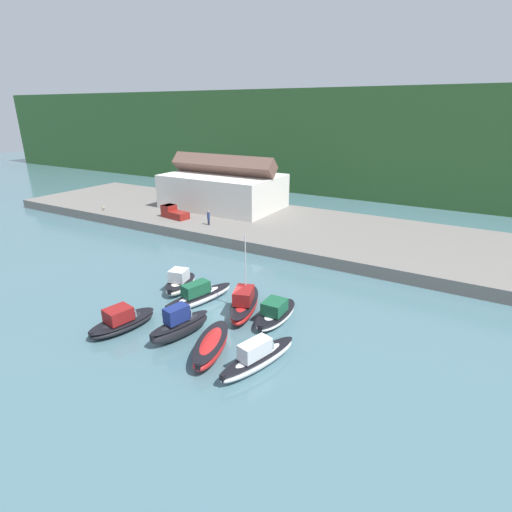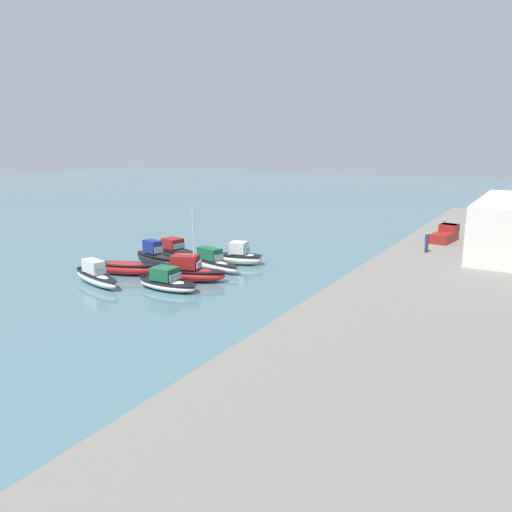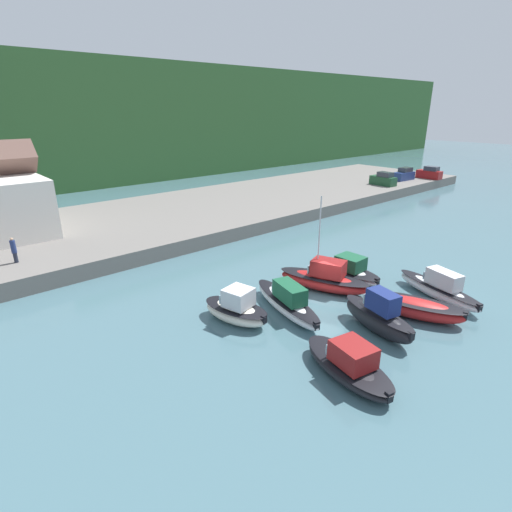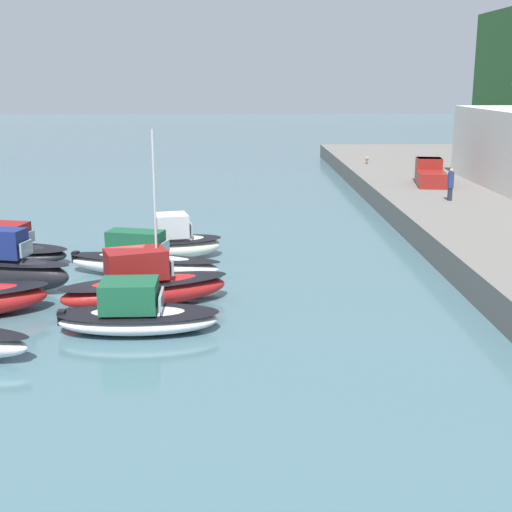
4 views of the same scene
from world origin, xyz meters
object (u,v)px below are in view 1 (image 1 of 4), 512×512
moored_boat_0 (180,283)px  dog_on_quay (103,208)px  moored_boat_1 (199,296)px  person_on_quay (209,218)px  moored_boat_6 (211,346)px  moored_boat_3 (275,313)px  moored_boat_4 (122,322)px  moored_boat_2 (244,303)px  moored_boat_5 (180,326)px  moored_boat_7 (258,358)px  pickup_truck_0 (173,212)px

moored_boat_0 → dog_on_quay: bearing=139.7°
moored_boat_1 → person_on_quay: bearing=138.6°
moored_boat_6 → dog_on_quay: (-39.64, 23.15, 1.25)m
moored_boat_3 → moored_boat_4: 13.33m
moored_boat_1 → moored_boat_2: (4.79, 0.70, 0.12)m
moored_boat_2 → moored_boat_6: (1.30, -6.97, -0.22)m
moored_boat_3 → moored_boat_1: bearing=-175.4°
moored_boat_3 → moored_boat_4: moored_boat_4 is taller
moored_boat_0 → moored_boat_5: bearing=-62.7°
moored_boat_0 → person_on_quay: 19.81m
moored_boat_6 → moored_boat_2: bearing=81.4°
moored_boat_2 → dog_on_quay: size_ratio=8.64×
moored_boat_6 → person_on_quay: size_ratio=3.15×
moored_boat_7 → person_on_quay: bearing=148.2°
moored_boat_2 → moored_boat_3: 3.20m
moored_boat_6 → moored_boat_7: moored_boat_7 is taller
moored_boat_0 → pickup_truck_0: size_ratio=1.06×
moored_boat_7 → moored_boat_3: bearing=122.6°
moored_boat_1 → pickup_truck_0: pickup_truck_0 is taller
moored_boat_0 → pickup_truck_0: 24.62m
moored_boat_3 → moored_boat_4: size_ratio=0.96×
moored_boat_3 → dog_on_quay: dog_on_quay is taller
moored_boat_1 → moored_boat_4: size_ratio=1.24×
moored_boat_1 → dog_on_quay: size_ratio=9.14×
moored_boat_2 → moored_boat_0: bearing=155.8°
moored_boat_4 → moored_boat_7: moored_boat_7 is taller
moored_boat_1 → moored_boat_3: (7.98, 0.82, -0.08)m
moored_boat_4 → moored_boat_6: size_ratio=0.96×
moored_boat_1 → moored_boat_3: 8.02m
moored_boat_5 → moored_boat_6: moored_boat_5 is taller
moored_boat_0 → pickup_truck_0: (-16.72, 18.02, 1.43)m
moored_boat_6 → person_on_quay: 31.36m
moored_boat_1 → moored_boat_6: moored_boat_1 is taller
moored_boat_2 → moored_boat_6: bearing=-99.3°
moored_boat_5 → pickup_truck_0: bearing=145.3°
moored_boat_5 → person_on_quay: person_on_quay is taller
moored_boat_1 → moored_boat_7: moored_boat_7 is taller
moored_boat_1 → person_on_quay: 22.73m
moored_boat_4 → moored_boat_2: bearing=58.0°
moored_boat_0 → moored_boat_1: 3.70m
pickup_truck_0 → moored_boat_7: bearing=-121.6°
pickup_truck_0 → person_on_quay: size_ratio=2.32×
moored_boat_0 → dog_on_quay: 33.90m
moored_boat_1 → moored_boat_3: bearing=20.3°
moored_boat_5 → moored_boat_7: (7.62, -0.31, -0.25)m
moored_boat_4 → person_on_quay: (-10.06, 25.95, 1.85)m
moored_boat_1 → moored_boat_0: bearing=173.5°
moored_boat_1 → moored_boat_2: size_ratio=1.06×
moored_boat_7 → moored_boat_0: bearing=167.2°
pickup_truck_0 → person_on_quay: bearing=-86.3°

